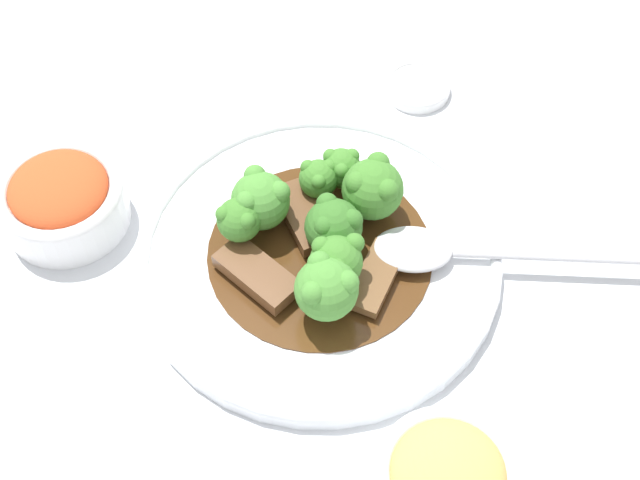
# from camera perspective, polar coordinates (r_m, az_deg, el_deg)

# --- Properties ---
(ground_plane) EXTENTS (4.00, 4.00, 0.00)m
(ground_plane) POSITION_cam_1_polar(r_m,az_deg,el_deg) (0.77, 0.00, -1.46)
(ground_plane) COLOR silver
(main_plate) EXTENTS (0.31, 0.31, 0.02)m
(main_plate) POSITION_cam_1_polar(r_m,az_deg,el_deg) (0.77, 0.00, -1.04)
(main_plate) COLOR white
(main_plate) RESTS_ON ground_plane
(beef_strip_0) EXTENTS (0.04, 0.08, 0.01)m
(beef_strip_0) POSITION_cam_1_polar(r_m,az_deg,el_deg) (0.74, -4.06, -2.17)
(beef_strip_0) COLOR brown
(beef_strip_0) RESTS_ON main_plate
(beef_strip_1) EXTENTS (0.06, 0.08, 0.01)m
(beef_strip_1) POSITION_cam_1_polar(r_m,az_deg,el_deg) (0.77, -0.97, 1.57)
(beef_strip_1) COLOR brown
(beef_strip_1) RESTS_ON main_plate
(beef_strip_2) EXTENTS (0.08, 0.05, 0.01)m
(beef_strip_2) POSITION_cam_1_polar(r_m,az_deg,el_deg) (0.74, 3.59, -2.40)
(beef_strip_2) COLOR brown
(beef_strip_2) RESTS_ON main_plate
(broccoli_floret_0) EXTENTS (0.05, 0.05, 0.06)m
(broccoli_floret_0) POSITION_cam_1_polar(r_m,az_deg,el_deg) (0.70, 0.41, -3.10)
(broccoli_floret_0) COLOR #7FA84C
(broccoli_floret_0) RESTS_ON main_plate
(broccoli_floret_1) EXTENTS (0.04, 0.04, 0.05)m
(broccoli_floret_1) POSITION_cam_1_polar(r_m,az_deg,el_deg) (0.71, 1.04, -1.38)
(broccoli_floret_1) COLOR #8EB756
(broccoli_floret_1) RESTS_ON main_plate
(broccoli_floret_2) EXTENTS (0.05, 0.05, 0.06)m
(broccoli_floret_2) POSITION_cam_1_polar(r_m,az_deg,el_deg) (0.76, 3.39, 3.32)
(broccoli_floret_2) COLOR #8EB756
(broccoli_floret_2) RESTS_ON main_plate
(broccoli_floret_3) EXTENTS (0.05, 0.05, 0.05)m
(broccoli_floret_3) POSITION_cam_1_polar(r_m,az_deg,el_deg) (0.74, 0.87, 0.90)
(broccoli_floret_3) COLOR #7FA84C
(broccoli_floret_3) RESTS_ON main_plate
(broccoli_floret_4) EXTENTS (0.03, 0.03, 0.04)m
(broccoli_floret_4) POSITION_cam_1_polar(r_m,az_deg,el_deg) (0.78, -0.10, 3.97)
(broccoli_floret_4) COLOR #8EB756
(broccoli_floret_4) RESTS_ON main_plate
(broccoli_floret_5) EXTENTS (0.04, 0.04, 0.05)m
(broccoli_floret_5) POSITION_cam_1_polar(r_m,az_deg,el_deg) (0.74, -5.20, 1.33)
(broccoli_floret_5) COLOR #8EB756
(broccoli_floret_5) RESTS_ON main_plate
(broccoli_floret_6) EXTENTS (0.05, 0.05, 0.05)m
(broccoli_floret_6) POSITION_cam_1_polar(r_m,az_deg,el_deg) (0.75, -3.84, 2.58)
(broccoli_floret_6) COLOR #8EB756
(broccoli_floret_6) RESTS_ON main_plate
(broccoli_floret_7) EXTENTS (0.04, 0.04, 0.04)m
(broccoli_floret_7) POSITION_cam_1_polar(r_m,az_deg,el_deg) (0.78, 1.36, 4.67)
(broccoli_floret_7) COLOR #7FA84C
(broccoli_floret_7) RESTS_ON main_plate
(serving_spoon) EXTENTS (0.17, 0.21, 0.01)m
(serving_spoon) POSITION_cam_1_polar(r_m,az_deg,el_deg) (0.76, 7.43, -0.68)
(serving_spoon) COLOR silver
(serving_spoon) RESTS_ON main_plate
(side_bowl_kimchi) EXTENTS (0.11, 0.11, 0.06)m
(side_bowl_kimchi) POSITION_cam_1_polar(r_m,az_deg,el_deg) (0.81, -16.19, 2.53)
(side_bowl_kimchi) COLOR white
(side_bowl_kimchi) RESTS_ON ground_plane
(sauce_dish) EXTENTS (0.07, 0.07, 0.01)m
(sauce_dish) POSITION_cam_1_polar(r_m,az_deg,el_deg) (0.91, 6.25, 9.78)
(sauce_dish) COLOR white
(sauce_dish) RESTS_ON ground_plane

